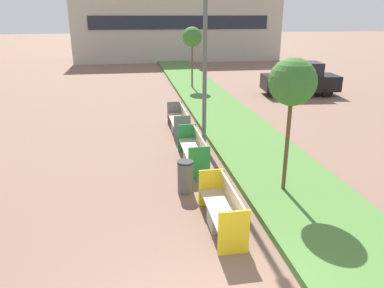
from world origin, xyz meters
name	(u,v)px	position (x,y,z in m)	size (l,w,h in m)	color
planter_grass_strip	(224,115)	(3.20, 12.00, 0.09)	(2.80, 120.00, 0.18)	#4C7A38
building_backdrop	(176,25)	(4.00, 34.93, 3.32)	(19.81, 5.99, 6.64)	#B2AD9E
bench_yellow_frame	(223,212)	(0.94, 3.08, 0.37)	(0.65, 2.04, 0.94)	#9E9B96
bench_green_frame	(194,152)	(0.94, 6.83, 0.37)	(0.65, 2.31, 0.94)	#9E9B96
bench_grey_frame	(179,122)	(0.94, 10.26, 0.38)	(0.65, 2.35, 0.94)	#9E9B96
litter_bin	(185,177)	(0.38, 4.89, 0.44)	(0.42, 0.42, 0.87)	#4C4F51
street_lamp_post	(205,11)	(1.55, 8.28, 4.51)	(0.24, 0.44, 8.25)	#56595B
sapling_tree_near	(292,83)	(2.85, 4.32, 2.90)	(1.13, 1.13, 3.50)	brown
sapling_tree_far	(192,37)	(2.85, 18.55, 3.11)	(1.15, 1.15, 3.72)	brown
parked_car_distant	(300,79)	(8.67, 16.09, 0.91)	(4.36, 2.19, 1.86)	black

